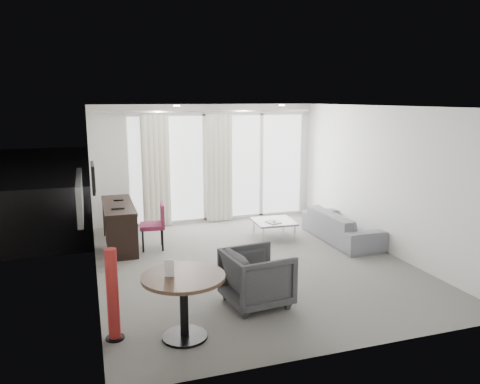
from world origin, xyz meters
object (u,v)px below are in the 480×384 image
object	(u,v)px
tub_armchair	(257,278)
sofa	(341,226)
desk	(119,226)
coffee_table	(274,229)
rattan_chair_b	(241,184)
round_table	(184,307)
rattan_chair_a	(224,193)
desk_chair	(152,226)
red_lamp	(113,295)

from	to	relation	value
tub_armchair	sofa	xyz separation A→B (m)	(2.57, 2.21, -0.09)
desk	tub_armchair	distance (m)	3.51
coffee_table	rattan_chair_b	bearing A→B (deg)	81.83
round_table	rattan_chair_a	distance (m)	6.47
desk	rattan_chair_a	distance (m)	3.58
desk_chair	coffee_table	xyz separation A→B (m)	(2.39, -0.05, -0.25)
desk	rattan_chair_a	bearing A→B (deg)	40.73
rattan_chair_a	rattan_chair_b	world-z (taller)	rattan_chair_b
desk	tub_armchair	bearing A→B (deg)	-63.48
desk	round_table	world-z (taller)	desk
desk	rattan_chair_b	bearing A→B (deg)	43.42
coffee_table	desk_chair	bearing A→B (deg)	178.84
round_table	tub_armchair	distance (m)	1.25
round_table	red_lamp	world-z (taller)	red_lamp
desk_chair	round_table	distance (m)	3.41
round_table	rattan_chair_b	xyz separation A→B (m)	(3.02, 7.02, 0.05)
round_table	rattan_chair_a	bearing A→B (deg)	69.60
rattan_chair_a	coffee_table	bearing A→B (deg)	-71.27
tub_armchair	coffee_table	size ratio (longest dim) A/B	1.07
desk_chair	sofa	bearing A→B (deg)	-3.72
round_table	sofa	bearing A→B (deg)	37.17
sofa	tub_armchair	bearing A→B (deg)	130.63
coffee_table	rattan_chair_b	world-z (taller)	rattan_chair_b
rattan_chair_b	tub_armchair	bearing A→B (deg)	-97.22
desk	round_table	bearing A→B (deg)	-82.96
desk_chair	sofa	size ratio (longest dim) A/B	0.43
desk_chair	rattan_chair_a	bearing A→B (deg)	57.07
red_lamp	coffee_table	xyz separation A→B (m)	(3.26, 3.13, -0.37)
desk	rattan_chair_b	world-z (taller)	rattan_chair_b
sofa	desk	bearing A→B (deg)	77.26
desk	rattan_chair_b	size ratio (longest dim) A/B	2.01
red_lamp	rattan_chair_b	xyz separation A→B (m)	(3.79, 6.79, -0.11)
desk	red_lamp	xyz separation A→B (m)	(-0.31, -3.50, 0.14)
round_table	desk	bearing A→B (deg)	97.04
desk	sofa	distance (m)	4.24
desk	rattan_chair_b	xyz separation A→B (m)	(3.48, 3.29, 0.03)
desk_chair	sofa	xyz separation A→B (m)	(3.57, -0.62, -0.14)
desk	sofa	bearing A→B (deg)	-12.74
rattan_chair_b	rattan_chair_a	bearing A→B (deg)	-119.35
desk	round_table	xyz separation A→B (m)	(0.46, -3.73, -0.02)
round_table	red_lamp	bearing A→B (deg)	163.83
desk	red_lamp	world-z (taller)	red_lamp
desk_chair	round_table	bearing A→B (deg)	-85.71
red_lamp	tub_armchair	world-z (taller)	red_lamp
coffee_table	sofa	world-z (taller)	sofa
sofa	rattan_chair_b	xyz separation A→B (m)	(-0.66, 4.23, 0.15)
desk	red_lamp	distance (m)	3.52
red_lamp	round_table	bearing A→B (deg)	-16.17
rattan_chair_a	rattan_chair_b	size ratio (longest dim) A/B	0.90
round_table	tub_armchair	xyz separation A→B (m)	(1.11, 0.58, -0.01)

